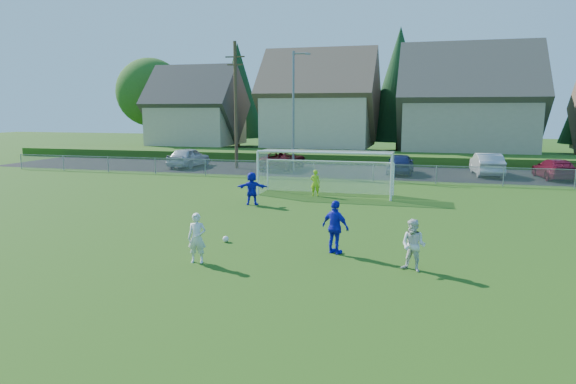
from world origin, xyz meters
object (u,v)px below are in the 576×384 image
player_white_a (197,238)px  soccer_goal (326,166)px  player_white_b (413,245)px  player_blue_b (252,188)px  car_c (283,160)px  car_f (487,164)px  goalkeeper (315,183)px  car_g (555,169)px  player_blue_a (335,227)px  car_a (189,157)px  car_e (400,164)px  soccer_ball (226,239)px

player_white_a → soccer_goal: bearing=73.0°
player_white_b → player_blue_b: player_blue_b is taller
car_c → car_f: bearing=-175.0°
car_c → goalkeeper: bearing=117.9°
goalkeeper → car_g: 18.17m
goalkeeper → car_c: car_c is taller
player_blue_a → car_f: size_ratio=0.36×
player_white_b → car_c: bearing=135.8°
car_a → car_e: car_a is taller
car_a → car_e: (17.16, -0.07, -0.04)m
soccer_ball → car_g: 26.64m
player_white_b → player_blue_b: bearing=154.1°
car_g → car_e: bearing=-6.1°
player_white_b → car_f: size_ratio=0.32×
car_c → soccer_goal: (5.68, -11.27, 0.88)m
player_white_b → car_e: 23.59m
player_white_b → car_c: (-10.81, 24.11, -0.03)m
car_g → soccer_goal: soccer_goal is taller
player_blue_a → car_a: bearing=-26.7°
soccer_ball → player_blue_b: player_blue_b is taller
player_blue_a → player_white_a: bearing=55.6°
soccer_ball → player_blue_b: 7.39m
soccer_ball → player_white_b: bearing=-14.2°
player_white_b → player_blue_a: bearing=175.7°
car_c → soccer_ball: bearing=104.8°
player_blue_a → car_f: 24.13m
soccer_ball → car_f: car_f is taller
car_a → car_f: bearing=-175.4°
player_blue_b → car_c: player_blue_b is taller
car_a → soccer_goal: soccer_goal is taller
goalkeeper → car_e: (3.99, 11.25, 0.04)m
soccer_ball → car_f: bearing=64.0°
player_white_a → goalkeeper: bearing=74.9°
player_white_b → player_blue_b: (-8.10, 8.86, 0.05)m
player_white_a → goalkeeper: (0.88, 13.18, -0.06)m
car_e → player_white_a: bearing=80.0°
car_c → car_e: (9.18, -0.58, 0.02)m
soccer_ball → player_white_b: 6.83m
goalkeeper → car_f: size_ratio=0.29×
car_g → soccer_ball: bearing=49.3°
goalkeeper → car_g: size_ratio=0.31×
player_blue_b → car_f: 19.92m
soccer_ball → goalkeeper: bearing=84.7°
car_a → car_c: 8.00m
player_blue_b → car_g: (16.83, 14.59, -0.14)m
goalkeeper → player_white_b: bearing=106.9°
soccer_ball → car_e: car_e is taller
car_a → car_g: (27.52, -0.16, -0.12)m
player_blue_a → car_g: size_ratio=0.37×
player_white_a → goalkeeper: 13.21m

